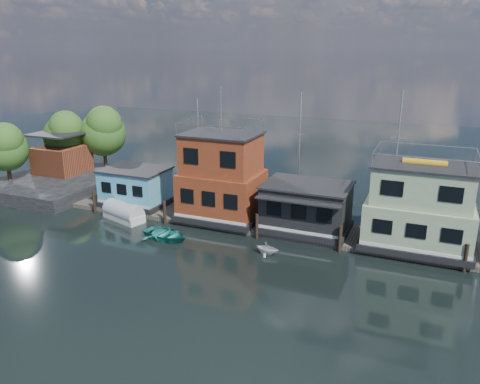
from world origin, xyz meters
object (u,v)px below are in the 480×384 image
at_px(houseboat_red, 222,178).
at_px(dinghy_teal, 166,234).
at_px(dinghy_white, 267,248).
at_px(houseboat_green, 419,208).
at_px(houseboat_dark, 306,207).
at_px(houseboat_blue, 136,187).
at_px(tarp_runabout, 124,213).

xyz_separation_m(houseboat_red, dinghy_teal, (-2.50, -5.93, -3.67)).
bearing_deg(dinghy_teal, dinghy_white, -79.19).
relative_size(houseboat_red, houseboat_green, 1.41).
relative_size(dinghy_white, dinghy_teal, 0.46).
bearing_deg(houseboat_dark, houseboat_blue, 179.94).
distance_m(houseboat_red, dinghy_white, 9.08).
distance_m(houseboat_green, tarp_runabout, 25.99).
bearing_deg(houseboat_blue, dinghy_teal, -40.27).
bearing_deg(houseboat_dark, houseboat_red, 179.86).
distance_m(houseboat_red, tarp_runabout, 9.88).
distance_m(tarp_runabout, dinghy_teal, 6.60).
distance_m(dinghy_white, tarp_runabout, 15.09).
bearing_deg(dinghy_white, dinghy_teal, 97.02).
bearing_deg(houseboat_blue, houseboat_green, 0.00).
xyz_separation_m(houseboat_green, tarp_runabout, (-25.61, -3.42, -2.89)).
xyz_separation_m(houseboat_dark, dinghy_teal, (-10.50, -5.91, -1.98)).
bearing_deg(houseboat_green, dinghy_teal, -163.10).
relative_size(houseboat_dark, houseboat_green, 0.88).
distance_m(houseboat_blue, tarp_runabout, 3.85).
relative_size(houseboat_dark, dinghy_teal, 1.76).
height_order(dinghy_white, dinghy_teal, dinghy_white).
distance_m(houseboat_dark, houseboat_green, 9.07).
distance_m(houseboat_blue, houseboat_dark, 17.50).
bearing_deg(houseboat_red, houseboat_green, 0.00).
bearing_deg(houseboat_green, houseboat_dark, -179.88).
bearing_deg(houseboat_green, tarp_runabout, -172.40).
distance_m(houseboat_red, houseboat_green, 17.01).
bearing_deg(dinghy_white, houseboat_dark, -13.34).
bearing_deg(houseboat_green, dinghy_white, -153.08).
bearing_deg(tarp_runabout, dinghy_white, 10.23).
bearing_deg(dinghy_white, houseboat_green, -59.40).
bearing_deg(houseboat_dark, dinghy_teal, -150.65).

